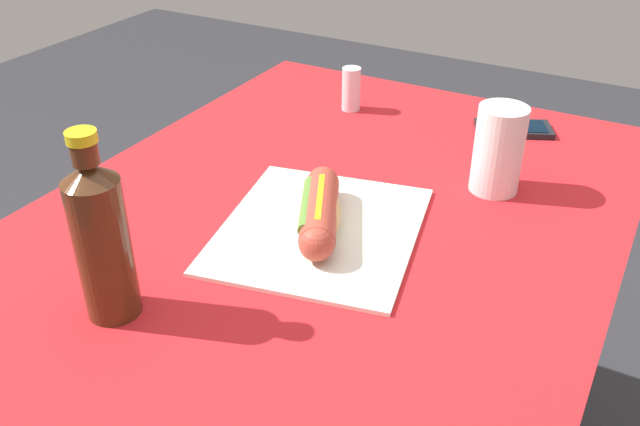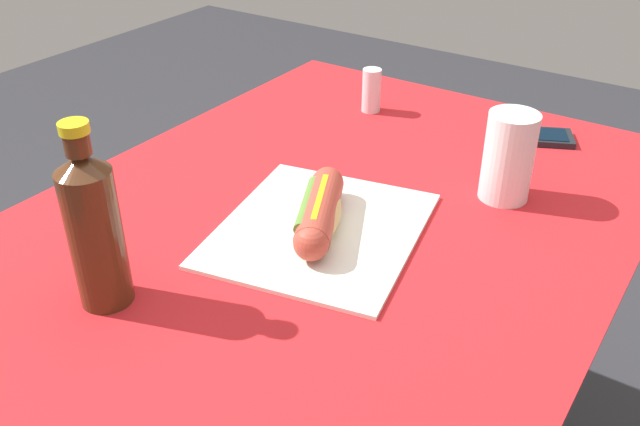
% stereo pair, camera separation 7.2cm
% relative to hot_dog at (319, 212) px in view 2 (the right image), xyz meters
% --- Properties ---
extents(dining_table, '(1.11, 0.81, 0.78)m').
position_rel_hot_dog_xyz_m(dining_table, '(0.04, 0.01, -0.19)').
color(dining_table, brown).
rests_on(dining_table, ground).
extents(paper_wrapper, '(0.36, 0.32, 0.01)m').
position_rel_hot_dog_xyz_m(paper_wrapper, '(0.00, -0.00, -0.03)').
color(paper_wrapper, silver).
rests_on(paper_wrapper, dining_table).
extents(hot_dog, '(0.19, 0.12, 0.05)m').
position_rel_hot_dog_xyz_m(hot_dog, '(0.00, 0.00, 0.00)').
color(hot_dog, '#DBB26B').
rests_on(hot_dog, paper_wrapper).
extents(cell_phone, '(0.12, 0.15, 0.01)m').
position_rel_hot_dog_xyz_m(cell_phone, '(0.46, -0.15, -0.03)').
color(cell_phone, black).
rests_on(cell_phone, dining_table).
extents(soda_bottle, '(0.06, 0.06, 0.23)m').
position_rel_hot_dog_xyz_m(soda_bottle, '(-0.27, 0.13, 0.07)').
color(soda_bottle, '#4C2814').
rests_on(soda_bottle, dining_table).
extents(drinking_cup, '(0.07, 0.07, 0.14)m').
position_rel_hot_dog_xyz_m(drinking_cup, '(0.24, -0.18, 0.04)').
color(drinking_cup, white).
rests_on(drinking_cup, dining_table).
extents(salt_shaker, '(0.04, 0.04, 0.08)m').
position_rel_hot_dog_xyz_m(salt_shaker, '(0.41, 0.16, 0.01)').
color(salt_shaker, silver).
rests_on(salt_shaker, dining_table).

